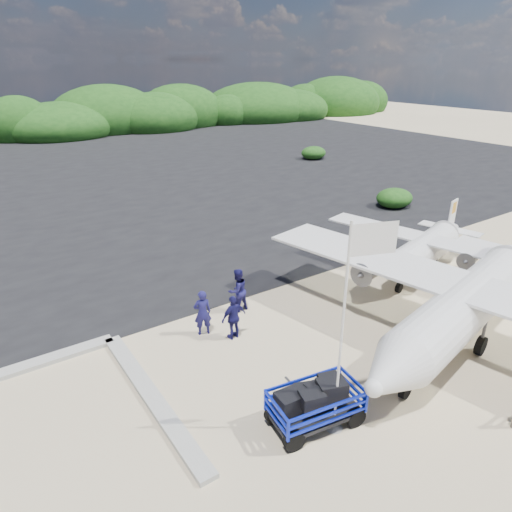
{
  "coord_description": "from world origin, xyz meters",
  "views": [
    {
      "loc": [
        -7.89,
        -8.85,
        8.99
      ],
      "look_at": [
        1.62,
        5.08,
        1.7
      ],
      "focal_mm": 32.0,
      "sensor_mm": 36.0,
      "label": 1
    }
  ],
  "objects_px": {
    "crew_c": "(234,317)",
    "crew_b": "(238,290)",
    "baggage_cart": "(314,424)",
    "aircraft_large": "(226,174)",
    "crew_a": "(203,313)",
    "signboard": "(449,351)",
    "flagpole": "(334,427)"
  },
  "relations": [
    {
      "from": "crew_b",
      "to": "baggage_cart",
      "type": "bearing_deg",
      "value": 69.52
    },
    {
      "from": "crew_c",
      "to": "aircraft_large",
      "type": "height_order",
      "value": "aircraft_large"
    },
    {
      "from": "baggage_cart",
      "to": "crew_b",
      "type": "xyz_separation_m",
      "value": [
        1.53,
        6.26,
        0.87
      ]
    },
    {
      "from": "baggage_cart",
      "to": "crew_a",
      "type": "distance_m",
      "value": 5.64
    },
    {
      "from": "baggage_cart",
      "to": "crew_b",
      "type": "bearing_deg",
      "value": 84.86
    },
    {
      "from": "crew_b",
      "to": "flagpole",
      "type": "bearing_deg",
      "value": 73.09
    },
    {
      "from": "flagpole",
      "to": "crew_b",
      "type": "height_order",
      "value": "flagpole"
    },
    {
      "from": "flagpole",
      "to": "signboard",
      "type": "relative_size",
      "value": 3.23
    },
    {
      "from": "signboard",
      "to": "aircraft_large",
      "type": "height_order",
      "value": "aircraft_large"
    },
    {
      "from": "baggage_cart",
      "to": "aircraft_large",
      "type": "relative_size",
      "value": 0.17
    },
    {
      "from": "baggage_cart",
      "to": "aircraft_large",
      "type": "height_order",
      "value": "aircraft_large"
    },
    {
      "from": "crew_a",
      "to": "crew_b",
      "type": "distance_m",
      "value": 2.02
    },
    {
      "from": "crew_c",
      "to": "aircraft_large",
      "type": "distance_m",
      "value": 25.1
    },
    {
      "from": "baggage_cart",
      "to": "crew_c",
      "type": "distance_m",
      "value": 4.82
    },
    {
      "from": "aircraft_large",
      "to": "crew_a",
      "type": "bearing_deg",
      "value": 45.63
    },
    {
      "from": "signboard",
      "to": "flagpole",
      "type": "bearing_deg",
      "value": 176.9
    },
    {
      "from": "crew_a",
      "to": "aircraft_large",
      "type": "bearing_deg",
      "value": -106.41
    },
    {
      "from": "crew_a",
      "to": "crew_b",
      "type": "height_order",
      "value": "crew_b"
    },
    {
      "from": "crew_b",
      "to": "crew_c",
      "type": "relative_size",
      "value": 1.06
    },
    {
      "from": "flagpole",
      "to": "aircraft_large",
      "type": "relative_size",
      "value": 0.39
    },
    {
      "from": "crew_c",
      "to": "crew_b",
      "type": "bearing_deg",
      "value": -129.61
    },
    {
      "from": "flagpole",
      "to": "crew_b",
      "type": "distance_m",
      "value": 6.82
    },
    {
      "from": "flagpole",
      "to": "signboard",
      "type": "bearing_deg",
      "value": 3.67
    },
    {
      "from": "signboard",
      "to": "aircraft_large",
      "type": "relative_size",
      "value": 0.12
    },
    {
      "from": "crew_b",
      "to": "crew_a",
      "type": "bearing_deg",
      "value": 13.59
    },
    {
      "from": "crew_b",
      "to": "crew_c",
      "type": "bearing_deg",
      "value": 47.03
    },
    {
      "from": "signboard",
      "to": "crew_a",
      "type": "xyz_separation_m",
      "value": [
        -6.3,
        5.6,
        0.85
      ]
    },
    {
      "from": "crew_b",
      "to": "signboard",
      "type": "bearing_deg",
      "value": 118.19
    },
    {
      "from": "signboard",
      "to": "crew_a",
      "type": "distance_m",
      "value": 8.47
    },
    {
      "from": "crew_b",
      "to": "aircraft_large",
      "type": "bearing_deg",
      "value": -126.55
    },
    {
      "from": "crew_a",
      "to": "crew_c",
      "type": "xyz_separation_m",
      "value": [
        0.77,
        -0.83,
        -0.03
      ]
    },
    {
      "from": "signboard",
      "to": "aircraft_large",
      "type": "bearing_deg",
      "value": 68.18
    }
  ]
}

